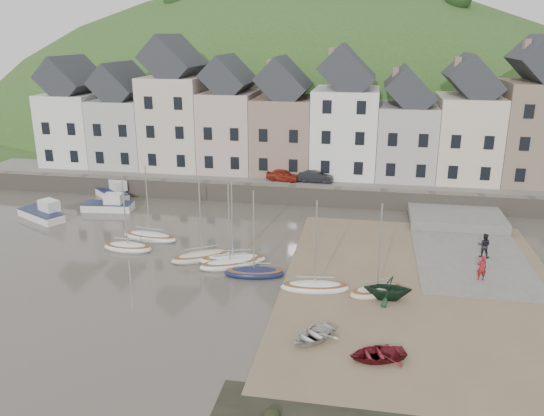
% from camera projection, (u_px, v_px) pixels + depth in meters
% --- Properties ---
extents(ground, '(160.00, 160.00, 0.00)m').
position_uv_depth(ground, '(256.00, 275.00, 37.68)').
color(ground, '#464037').
rests_on(ground, ground).
extents(quay_land, '(90.00, 30.00, 1.50)m').
position_uv_depth(quay_land, '(310.00, 162.00, 67.44)').
color(quay_land, '#2F5120').
rests_on(quay_land, ground).
extents(quay_street, '(70.00, 7.00, 0.10)m').
position_uv_depth(quay_street, '(297.00, 179.00, 56.42)').
color(quay_street, slate).
rests_on(quay_street, quay_land).
extents(seawall, '(70.00, 1.20, 1.80)m').
position_uv_depth(seawall, '(292.00, 195.00, 53.34)').
color(seawall, slate).
rests_on(seawall, ground).
extents(beach, '(18.00, 26.00, 0.06)m').
position_uv_depth(beach, '(421.00, 288.00, 35.80)').
color(beach, '#785F49').
rests_on(beach, ground).
extents(slipway, '(8.00, 18.00, 0.12)m').
position_uv_depth(slipway, '(466.00, 247.00, 42.61)').
color(slipway, slate).
rests_on(slipway, ground).
extents(hillside, '(134.40, 84.00, 84.00)m').
position_uv_depth(hillside, '(298.00, 227.00, 100.24)').
color(hillside, '#2F5120').
rests_on(hillside, ground).
extents(townhouse_terrace, '(61.05, 8.00, 13.93)m').
position_uv_depth(townhouse_terrace, '(319.00, 119.00, 57.64)').
color(townhouse_terrace, white).
rests_on(townhouse_terrace, quay_land).
extents(sailboat_0, '(4.91, 2.17, 6.32)m').
position_uv_depth(sailboat_0, '(150.00, 236.00, 44.20)').
color(sailboat_0, white).
rests_on(sailboat_0, ground).
extents(sailboat_1, '(3.92, 1.60, 6.32)m').
position_uv_depth(sailboat_1, '(128.00, 247.00, 41.99)').
color(sailboat_1, white).
rests_on(sailboat_1, ground).
extents(sailboat_2, '(4.69, 3.79, 6.32)m').
position_uv_depth(sailboat_2, '(202.00, 256.00, 40.28)').
color(sailboat_2, beige).
rests_on(sailboat_2, ground).
extents(sailboat_3, '(5.04, 2.75, 6.32)m').
position_uv_depth(sailboat_3, '(233.00, 259.00, 39.76)').
color(sailboat_3, white).
rests_on(sailboat_3, ground).
extents(sailboat_4, '(4.62, 3.40, 6.32)m').
position_uv_depth(sailboat_4, '(230.00, 263.00, 39.00)').
color(sailboat_4, white).
rests_on(sailboat_4, ground).
extents(sailboat_5, '(4.34, 2.05, 6.32)m').
position_uv_depth(sailboat_5, '(254.00, 272.00, 37.56)').
color(sailboat_5, '#151D43').
rests_on(sailboat_5, ground).
extents(sailboat_6, '(4.64, 2.08, 6.32)m').
position_uv_depth(sailboat_6, '(315.00, 287.00, 35.44)').
color(sailboat_6, white).
rests_on(sailboat_6, ground).
extents(sailboat_7, '(4.01, 3.22, 6.32)m').
position_uv_depth(sailboat_7, '(377.00, 291.00, 34.89)').
color(sailboat_7, beige).
rests_on(sailboat_7, ground).
extents(motorboat_0, '(4.79, 2.20, 1.70)m').
position_uv_depth(motorboat_0, '(109.00, 205.00, 51.30)').
color(motorboat_0, white).
rests_on(motorboat_0, ground).
extents(motorboat_1, '(5.30, 3.92, 1.70)m').
position_uv_depth(motorboat_1, '(43.00, 213.00, 48.97)').
color(motorboat_1, white).
rests_on(motorboat_1, ground).
extents(motorboat_2, '(4.99, 4.66, 1.70)m').
position_uv_depth(motorboat_2, '(113.00, 192.00, 55.46)').
color(motorboat_2, white).
rests_on(motorboat_2, ground).
extents(rowboat_white, '(3.43, 3.56, 0.60)m').
position_uv_depth(rowboat_white, '(313.00, 335.00, 29.57)').
color(rowboat_white, silver).
rests_on(rowboat_white, beach).
extents(rowboat_green, '(3.02, 2.63, 1.54)m').
position_uv_depth(rowboat_green, '(388.00, 288.00, 33.99)').
color(rowboat_green, '#16321F').
rests_on(rowboat_green, beach).
extents(rowboat_red, '(3.44, 2.92, 0.61)m').
position_uv_depth(rowboat_red, '(377.00, 354.00, 27.83)').
color(rowboat_red, maroon).
rests_on(rowboat_red, beach).
extents(person_red, '(0.69, 0.50, 1.76)m').
position_uv_depth(person_red, '(482.00, 268.00, 36.49)').
color(person_red, maroon).
rests_on(person_red, slipway).
extents(person_dark, '(1.05, 0.91, 1.84)m').
position_uv_depth(person_dark, '(484.00, 245.00, 40.23)').
color(person_dark, black).
rests_on(person_dark, slipway).
extents(car_left, '(3.60, 1.90, 1.17)m').
position_uv_depth(car_left, '(283.00, 175.00, 55.51)').
color(car_left, '#9E2717').
rests_on(car_left, quay_street).
extents(car_right, '(3.58, 1.40, 1.16)m').
position_uv_depth(car_right, '(315.00, 177.00, 54.95)').
color(car_right, black).
rests_on(car_right, quay_street).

